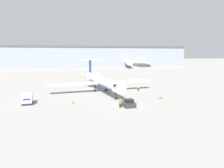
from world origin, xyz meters
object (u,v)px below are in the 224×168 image
at_px(pushback_tug, 128,103).
at_px(airplane_main, 101,81).
at_px(traffic_cone_right, 161,97).
at_px(traffic_cone_left, 73,102).
at_px(airplane_parked_far_left, 127,62).
at_px(worker_by_wing, 138,88).
at_px(luggage_cart, 27,99).
at_px(worker_near_tug, 120,103).

bearing_deg(pushback_tug, airplane_main, 93.49).
height_order(airplane_main, traffic_cone_right, airplane_main).
distance_m(traffic_cone_left, traffic_cone_right, 20.39).
bearing_deg(airplane_main, airplane_parked_far_left, 65.66).
relative_size(airplane_main, traffic_cone_right, 36.26).
relative_size(pushback_tug, traffic_cone_left, 6.89).
distance_m(worker_by_wing, traffic_cone_right, 11.21).
bearing_deg(traffic_cone_right, luggage_cart, 173.91).
xyz_separation_m(pushback_tug, traffic_cone_right, (10.05, 4.57, -0.20)).
xyz_separation_m(airplane_main, pushback_tug, (1.09, -17.81, -2.47)).
relative_size(pushback_tug, luggage_cart, 1.25).
bearing_deg(traffic_cone_right, pushback_tug, -155.53).
distance_m(luggage_cart, traffic_cone_left, 9.57).
bearing_deg(luggage_cart, pushback_tug, -21.51).
bearing_deg(pushback_tug, luggage_cart, 158.49).
relative_size(worker_near_tug, traffic_cone_right, 2.17).
relative_size(luggage_cart, worker_by_wing, 1.93).
relative_size(pushback_tug, worker_near_tug, 2.42).
height_order(worker_near_tug, airplane_parked_far_left, airplane_parked_far_left).
relative_size(luggage_cart, traffic_cone_right, 4.19).
height_order(worker_by_wing, airplane_parked_far_left, airplane_parked_far_left).
xyz_separation_m(pushback_tug, traffic_cone_left, (-10.31, 5.80, -0.30)).
bearing_deg(airplane_main, pushback_tug, -86.51).
bearing_deg(pushback_tug, traffic_cone_right, 24.47).
xyz_separation_m(pushback_tug, worker_near_tug, (-1.84, -0.78, 0.34)).
height_order(airplane_main, worker_by_wing, airplane_main).
bearing_deg(airplane_parked_far_left, airplane_main, -114.34).
relative_size(pushback_tug, traffic_cone_right, 5.25).
xyz_separation_m(luggage_cart, worker_by_wing, (28.80, 8.00, -0.15)).
distance_m(pushback_tug, traffic_cone_left, 11.83).
bearing_deg(traffic_cone_right, airplane_main, 130.07).
relative_size(traffic_cone_right, airplane_parked_far_left, 0.02).
bearing_deg(worker_by_wing, traffic_cone_right, -85.44).
bearing_deg(worker_near_tug, traffic_cone_left, 142.16).
distance_m(pushback_tug, worker_by_wing, 18.21).
height_order(worker_by_wing, traffic_cone_left, worker_by_wing).
xyz_separation_m(airplane_main, worker_by_wing, (10.24, -2.07, -2.13)).
height_order(luggage_cart, traffic_cone_left, luggage_cart).
bearing_deg(traffic_cone_left, airplane_main, 52.48).
relative_size(traffic_cone_left, airplane_parked_far_left, 0.02).
bearing_deg(traffic_cone_right, airplane_parked_far_left, 73.63).
xyz_separation_m(luggage_cart, worker_near_tug, (17.80, -8.52, -0.16)).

